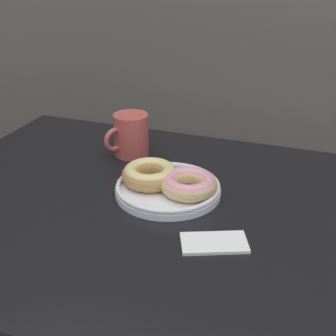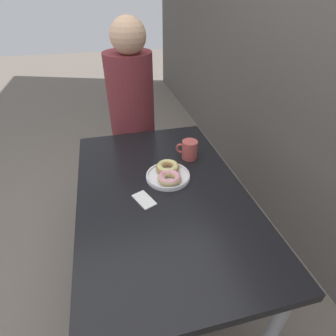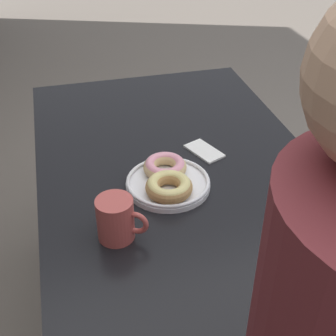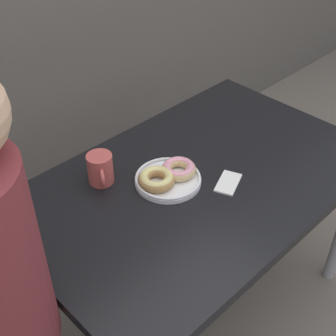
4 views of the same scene
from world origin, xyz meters
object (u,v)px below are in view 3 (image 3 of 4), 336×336
dining_table (178,185)px  coffee_mug (116,219)px  napkin (204,151)px  donut_plate (167,179)px

dining_table → coffee_mug: 0.35m
dining_table → coffee_mug: coffee_mug is taller
napkin → coffee_mug: bearing=134.0°
dining_table → napkin: (0.05, -0.09, 0.08)m
dining_table → coffee_mug: size_ratio=10.92×
dining_table → napkin: 0.13m
dining_table → napkin: bearing=-63.1°
coffee_mug → donut_plate: bearing=-45.5°
coffee_mug → napkin: coffee_mug is taller
donut_plate → coffee_mug: (-0.15, 0.16, 0.03)m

